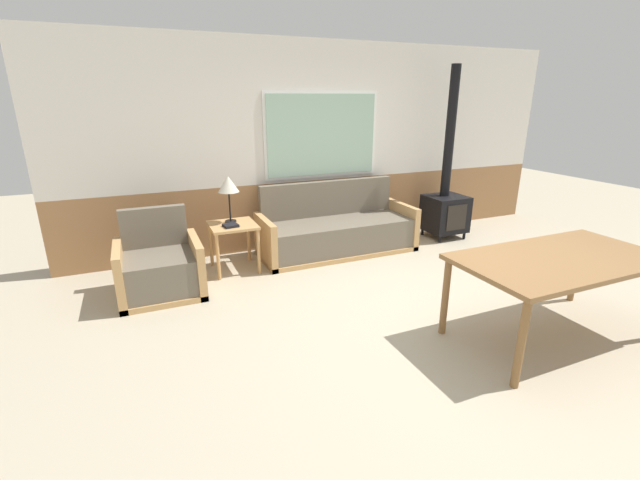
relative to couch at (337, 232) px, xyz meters
name	(u,v)px	position (x,y,z in m)	size (l,w,h in m)	color
ground_plane	(449,319)	(0.18, -2.09, -0.28)	(16.00, 16.00, 0.00)	#B2A58C
wall_back	(332,145)	(0.17, 0.53, 1.08)	(7.20, 0.09, 2.70)	#996B42
couch	(337,232)	(0.00, 0.00, 0.00)	(2.07, 0.77, 0.91)	tan
armchair	(160,270)	(-2.26, -0.43, -0.01)	(0.84, 0.75, 0.87)	tan
side_table	(233,232)	(-1.40, -0.07, 0.20)	(0.53, 0.53, 0.57)	tan
table_lamp	(228,185)	(-1.40, 0.02, 0.74)	(0.25, 0.25, 0.56)	black
book_stack	(231,225)	(-1.44, -0.17, 0.31)	(0.18, 0.18, 0.03)	black
dining_table	(560,265)	(0.78, -2.67, 0.39)	(1.76, 0.93, 0.74)	olive
wood_stove	(446,200)	(1.75, -0.03, 0.29)	(0.56, 0.52, 2.41)	black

